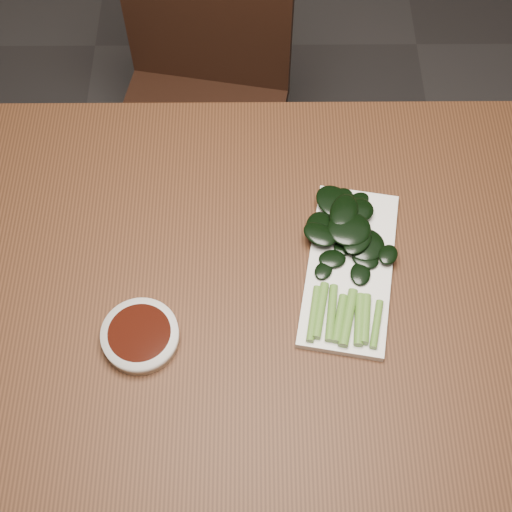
# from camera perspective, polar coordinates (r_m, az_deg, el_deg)

# --- Properties ---
(ground) EXTENTS (6.00, 6.00, 0.00)m
(ground) POSITION_cam_1_polar(r_m,az_deg,el_deg) (1.85, 0.26, -13.39)
(ground) COLOR #302E2E
(ground) RESTS_ON ground
(table) EXTENTS (1.40, 0.80, 0.75)m
(table) POSITION_cam_1_polar(r_m,az_deg,el_deg) (1.21, 0.39, -4.35)
(table) COLOR #452613
(table) RESTS_ON ground
(chair_far) EXTENTS (0.46, 0.46, 0.89)m
(chair_far) POSITION_cam_1_polar(r_m,az_deg,el_deg) (1.74, -4.39, 12.47)
(chair_far) COLOR black
(chair_far) RESTS_ON ground
(sauce_bowl) EXTENTS (0.12, 0.12, 0.03)m
(sauce_bowl) POSITION_cam_1_polar(r_m,az_deg,el_deg) (1.11, -9.24, -6.33)
(sauce_bowl) COLOR white
(sauce_bowl) RESTS_ON table
(serving_plate) EXTENTS (0.19, 0.32, 0.01)m
(serving_plate) POSITION_cam_1_polar(r_m,az_deg,el_deg) (1.17, 7.50, -0.97)
(serving_plate) COLOR white
(serving_plate) RESTS_ON table
(gai_lan) EXTENTS (0.17, 0.31, 0.03)m
(gai_lan) POSITION_cam_1_polar(r_m,az_deg,el_deg) (1.17, 7.14, 0.62)
(gai_lan) COLOR #58882E
(gai_lan) RESTS_ON serving_plate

